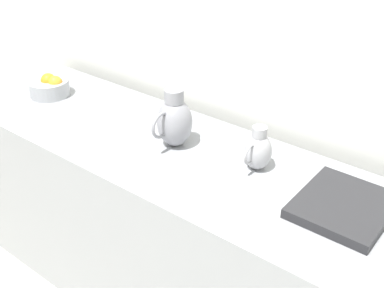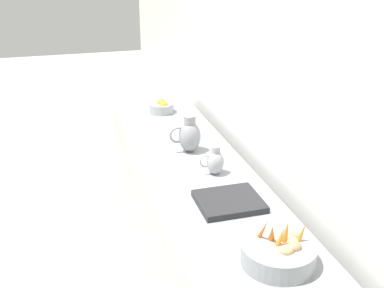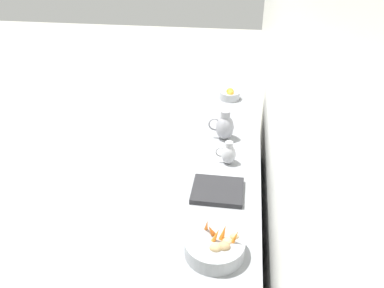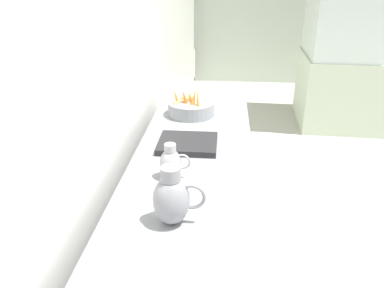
# 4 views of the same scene
# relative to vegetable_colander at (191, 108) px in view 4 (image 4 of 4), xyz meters

# --- Properties ---
(tile_wall_left) EXTENTS (0.10, 9.08, 3.00)m
(tile_wall_left) POSITION_rel_vegetable_colander_xyz_m (-0.37, -0.53, 0.56)
(tile_wall_left) COLOR silver
(tile_wall_left) RESTS_ON ground_plane
(prep_counter) EXTENTS (0.67, 2.84, 0.89)m
(prep_counter) POSITION_rel_vegetable_colander_xyz_m (0.08, -1.03, -0.50)
(prep_counter) COLOR gray
(prep_counter) RESTS_ON ground_plane
(vegetable_colander) EXTENTS (0.33, 0.33, 0.21)m
(vegetable_colander) POSITION_rel_vegetable_colander_xyz_m (0.00, 0.00, 0.00)
(vegetable_colander) COLOR gray
(vegetable_colander) RESTS_ON prep_counter
(metal_pitcher_tall) EXTENTS (0.21, 0.15, 0.25)m
(metal_pitcher_tall) POSITION_rel_vegetable_colander_xyz_m (0.05, -1.29, 0.06)
(metal_pitcher_tall) COLOR gray
(metal_pitcher_tall) RESTS_ON prep_counter
(metal_pitcher_short) EXTENTS (0.15, 0.11, 0.18)m
(metal_pitcher_short) POSITION_rel_vegetable_colander_xyz_m (-0.01, -0.91, 0.03)
(metal_pitcher_short) COLOR #A3A3A8
(metal_pitcher_short) RESTS_ON prep_counter
(counter_sink_basin) EXTENTS (0.34, 0.30, 0.04)m
(counter_sink_basin) POSITION_rel_vegetable_colander_xyz_m (0.03, -0.54, -0.03)
(counter_sink_basin) COLOR #232326
(counter_sink_basin) RESTS_ON prep_counter
(glass_block_booth) EXTENTS (1.30, 1.21, 2.14)m
(glass_block_booth) POSITION_rel_vegetable_colander_xyz_m (1.80, 2.37, 0.11)
(glass_block_booth) COLOR #B7C6AD
(glass_block_booth) RESTS_ON ground_plane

